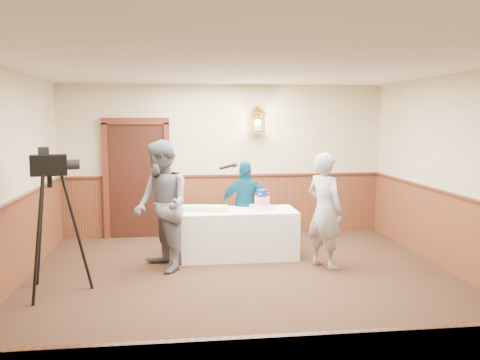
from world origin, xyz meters
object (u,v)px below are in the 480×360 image
Objects in this scene: assistant_p at (246,206)px; tv_camera_rig at (52,232)px; tiered_cake at (262,201)px; baker at (325,211)px; sheet_cake_yellow at (215,209)px; interviewer at (162,206)px; sheet_cake_green at (192,208)px; display_table at (238,233)px.

tv_camera_rig reaches higher than assistant_p.
baker reaches higher than tiered_cake.
sheet_cake_yellow is 0.97m from interviewer.
baker is (1.55, -0.69, 0.06)m from sheet_cake_yellow.
sheet_cake_yellow is 1.17× the size of sheet_cake_green.
assistant_p is 3.20m from tv_camera_rig.
tiered_cake is 0.77m from sheet_cake_yellow.
sheet_cake_green is at bearing 176.49° from display_table.
display_table is at bearing -3.51° from sheet_cake_green.
interviewer is at bearing -154.12° from display_table.
baker is at bearing -31.63° from display_table.
display_table is 1.42m from interviewer.
interviewer reaches higher than sheet_cake_yellow.
assistant_p reaches higher than display_table.
baker is (1.90, -0.77, 0.06)m from sheet_cake_green.
tv_camera_rig is (-2.13, -1.32, -0.01)m from sheet_cake_yellow.
display_table is 2.88m from tv_camera_rig.
sheet_cake_green is 2.27m from tv_camera_rig.
sheet_cake_green is at bearing 34.93° from baker.
display_table is 4.76× the size of sheet_cake_yellow.
tv_camera_rig is (-1.33, -0.79, -0.16)m from interviewer.
baker is 1.14× the size of assistant_p.
assistant_p is 0.85× the size of tv_camera_rig.
sheet_cake_green is at bearing 30.47° from assistant_p.
display_table is 5.55× the size of sheet_cake_green.
tv_camera_rig is (-1.78, -1.41, -0.01)m from sheet_cake_green.
tv_camera_rig reaches higher than sheet_cake_green.
interviewer is (-0.80, -0.53, 0.15)m from sheet_cake_yellow.
baker is at bearing 140.97° from assistant_p.
display_table is 1.22× the size of assistant_p.
sheet_cake_green is at bearing 27.08° from tv_camera_rig.
display_table is 1.06× the size of baker.
sheet_cake_yellow reaches higher than sheet_cake_green.
display_table is 0.83m from sheet_cake_green.
sheet_cake_yellow is at bearing 47.52° from assistant_p.
display_table is 0.56m from sheet_cake_yellow.
tv_camera_rig is at bearing -151.45° from display_table.
tv_camera_rig is (-2.89, -1.43, -0.09)m from tiered_cake.
assistant_p is at bearing 38.41° from sheet_cake_yellow.
baker is at bearing 62.77° from interviewer.
tiered_cake is at bearing 11.97° from baker.
sheet_cake_yellow is at bearing 33.15° from baker.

